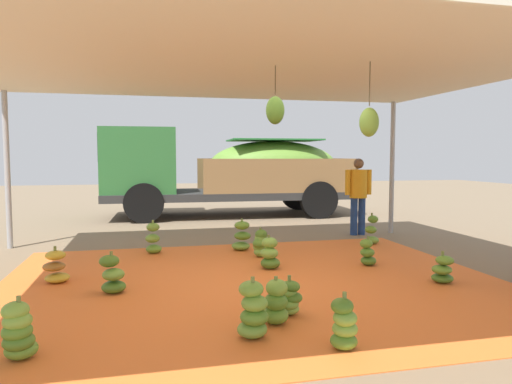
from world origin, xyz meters
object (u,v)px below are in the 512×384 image
object	(u,v)px
banana_bunch_5	(289,299)
banana_bunch_9	(443,270)
banana_bunch_10	(112,276)
banana_bunch_13	(242,237)
banana_bunch_14	(261,244)
banana_bunch_3	(253,312)
worker_0	(358,190)
banana_bunch_0	(368,253)
banana_bunch_7	(270,254)
banana_bunch_8	(344,325)
banana_bunch_12	(18,333)
cargo_truck_main	(225,170)
banana_bunch_4	(372,231)
banana_bunch_11	(56,268)
banana_bunch_6	(153,239)
banana_bunch_2	(276,303)

from	to	relation	value
banana_bunch_5	banana_bunch_9	size ratio (longest dim) A/B	0.97
banana_bunch_10	banana_bunch_13	world-z (taller)	banana_bunch_13
banana_bunch_13	banana_bunch_14	distance (m)	0.64
banana_bunch_3	banana_bunch_5	world-z (taller)	banana_bunch_3
banana_bunch_10	worker_0	distance (m)	5.84
banana_bunch_0	banana_bunch_7	size ratio (longest dim) A/B	0.91
banana_bunch_8	banana_bunch_13	distance (m)	4.38
banana_bunch_5	banana_bunch_12	bearing A→B (deg)	-167.40
cargo_truck_main	banana_bunch_10	bearing A→B (deg)	-109.82
worker_0	banana_bunch_7	bearing A→B (deg)	-135.87
banana_bunch_5	banana_bunch_7	bearing A→B (deg)	80.81
banana_bunch_0	banana_bunch_4	world-z (taller)	banana_bunch_4
banana_bunch_11	banana_bunch_12	world-z (taller)	banana_bunch_12
banana_bunch_6	banana_bunch_8	bearing A→B (deg)	-70.87
banana_bunch_4	banana_bunch_10	bearing A→B (deg)	-154.12
banana_bunch_6	worker_0	size ratio (longest dim) A/B	0.36
banana_bunch_2	banana_bunch_5	distance (m)	0.32
banana_bunch_6	banana_bunch_0	bearing A→B (deg)	-27.35
banana_bunch_5	banana_bunch_6	bearing A→B (deg)	111.04
banana_bunch_6	banana_bunch_10	size ratio (longest dim) A/B	1.13
banana_bunch_2	banana_bunch_9	size ratio (longest dim) A/B	1.13
banana_bunch_4	banana_bunch_5	xyz separation A→B (m)	(-2.71, -3.44, -0.08)
banana_bunch_3	banana_bunch_7	xyz separation A→B (m)	(0.82, 2.52, -0.03)
banana_bunch_0	banana_bunch_8	size ratio (longest dim) A/B	0.90
banana_bunch_0	banana_bunch_5	world-z (taller)	banana_bunch_0
banana_bunch_9	banana_bunch_13	distance (m)	3.45
banana_bunch_5	banana_bunch_13	size ratio (longest dim) A/B	0.74
banana_bunch_9	banana_bunch_11	xyz separation A→B (m)	(-4.94, 1.19, 0.02)
banana_bunch_14	banana_bunch_10	bearing A→B (deg)	-144.76
banana_bunch_9	worker_0	xyz separation A→B (m)	(0.60, 3.80, 0.77)
banana_bunch_3	banana_bunch_9	bearing A→B (deg)	23.68
banana_bunch_8	banana_bunch_11	xyz separation A→B (m)	(-2.82, 2.86, -0.02)
banana_bunch_14	cargo_truck_main	xyz separation A→B (m)	(0.33, 5.53, 1.06)
banana_bunch_14	banana_bunch_13	bearing A→B (deg)	107.72
banana_bunch_4	banana_bunch_14	distance (m)	2.41
banana_bunch_2	banana_bunch_4	bearing A→B (deg)	51.67
banana_bunch_14	banana_bunch_5	bearing A→B (deg)	-97.73
cargo_truck_main	worker_0	xyz separation A→B (m)	(2.21, -3.83, -0.34)
banana_bunch_7	banana_bunch_2	bearing A→B (deg)	-103.30
worker_0	banana_bunch_13	bearing A→B (deg)	-158.25
banana_bunch_2	cargo_truck_main	distance (m)	8.70
banana_bunch_5	banana_bunch_9	xyz separation A→B (m)	(2.32, 0.71, 0.00)
banana_bunch_14	worker_0	bearing A→B (deg)	33.85
banana_bunch_2	banana_bunch_4	size ratio (longest dim) A/B	0.82
banana_bunch_13	banana_bunch_7	bearing A→B (deg)	-84.56
banana_bunch_6	banana_bunch_12	world-z (taller)	banana_bunch_6
banana_bunch_9	banana_bunch_12	distance (m)	4.95
banana_bunch_11	banana_bunch_14	world-z (taller)	banana_bunch_14
banana_bunch_13	banana_bunch_8	bearing A→B (deg)	-89.80
banana_bunch_9	banana_bunch_0	bearing A→B (deg)	113.80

